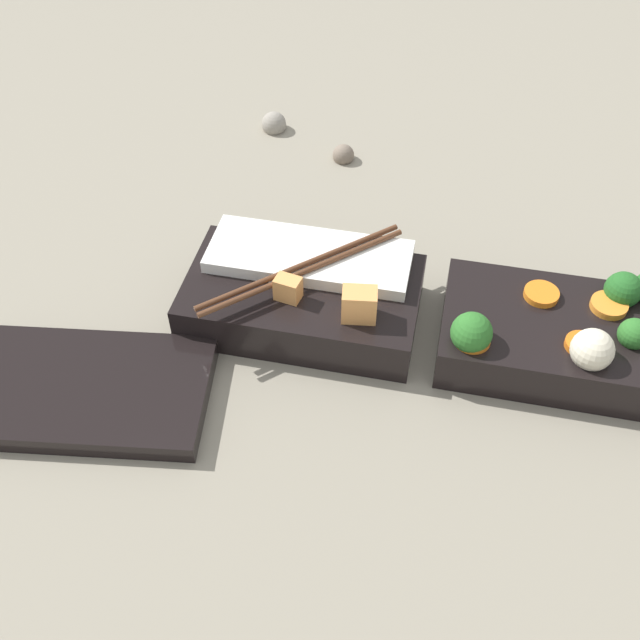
{
  "coord_description": "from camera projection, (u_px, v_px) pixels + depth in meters",
  "views": [
    {
      "loc": [
        0.01,
        0.47,
        0.5
      ],
      "look_at": [
        0.1,
        0.04,
        0.04
      ],
      "focal_mm": 42.0,
      "sensor_mm": 36.0,
      "label": 1
    }
  ],
  "objects": [
    {
      "name": "bento_lid",
      "position": [
        86.0,
        390.0,
        0.62
      ],
      "size": [
        0.22,
        0.15,
        0.02
      ],
      "primitive_type": "cube",
      "rotation": [
        0.0,
        0.0,
        0.14
      ],
      "color": "black",
      "rests_on": "ground_plane"
    },
    {
      "name": "bento_tray_vegetable",
      "position": [
        565.0,
        334.0,
        0.64
      ],
      "size": [
        0.21,
        0.12,
        0.07
      ],
      "color": "black",
      "rests_on": "ground_plane"
    },
    {
      "name": "pebble_0",
      "position": [
        274.0,
        124.0,
        0.9
      ],
      "size": [
        0.03,
        0.03,
        0.03
      ],
      "primitive_type": "sphere",
      "color": "gray",
      "rests_on": "ground_plane"
    },
    {
      "name": "bento_tray_rice",
      "position": [
        305.0,
        292.0,
        0.68
      ],
      "size": [
        0.21,
        0.15,
        0.07
      ],
      "color": "black",
      "rests_on": "ground_plane"
    },
    {
      "name": "pebble_1",
      "position": [
        343.0,
        155.0,
        0.86
      ],
      "size": [
        0.02,
        0.02,
        0.02
      ],
      "primitive_type": "sphere",
      "color": "#7A6B5B",
      "rests_on": "ground_plane"
    },
    {
      "name": "ground_plane",
      "position": [
        441.0,
        337.0,
        0.67
      ],
      "size": [
        3.0,
        3.0,
        0.0
      ],
      "primitive_type": "plane",
      "color": "gray"
    }
  ]
}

